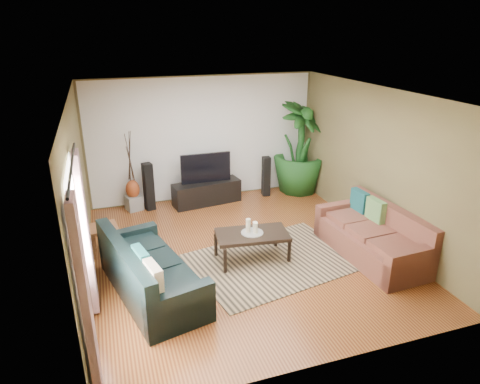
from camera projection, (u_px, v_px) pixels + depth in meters
name	position (u px, v px, depth m)	size (l,w,h in m)	color
floor	(244.00, 253.00, 7.37)	(5.50, 5.50, 0.00)	brown
ceiling	(244.00, 94.00, 6.39)	(5.50, 5.50, 0.00)	white
wall_back	(203.00, 139.00, 9.31)	(5.00, 5.00, 0.00)	brown
wall_front	(329.00, 263.00, 4.45)	(5.00, 5.00, 0.00)	brown
wall_left	(80.00, 197.00, 6.15)	(5.50, 5.50, 0.00)	brown
wall_right	(377.00, 164.00, 7.61)	(5.50, 5.50, 0.00)	brown
backwall_panel	(203.00, 139.00, 9.30)	(4.90, 4.90, 0.00)	white
window_pane	(78.00, 244.00, 4.72)	(1.80, 1.80, 0.00)	white
curtain_near	(86.00, 301.00, 4.16)	(0.08, 0.35, 2.20)	gray
curtain_far	(86.00, 234.00, 5.49)	(0.08, 0.35, 2.20)	gray
curtain_rod	(71.00, 166.00, 4.41)	(0.03, 0.03, 1.90)	black
sofa_left	(151.00, 267.00, 6.13)	(2.17, 0.93, 0.85)	black
sofa_right	(372.00, 233.00, 7.13)	(2.08, 0.93, 0.85)	brown
area_rug	(274.00, 261.00, 7.11)	(2.64, 1.87, 0.01)	#9F855D
coffee_table	(252.00, 246.00, 7.09)	(1.18, 0.64, 0.48)	black
candle_tray	(252.00, 233.00, 7.00)	(0.36, 0.36, 0.02)	gray
candle_tall	(248.00, 225.00, 6.96)	(0.07, 0.07, 0.24)	beige
candle_mid	(255.00, 228.00, 6.94)	(0.07, 0.07, 0.18)	white
candle_short	(255.00, 226.00, 7.04)	(0.07, 0.07, 0.15)	silver
tv_stand	(207.00, 193.00, 9.34)	(1.48, 0.44, 0.49)	black
television	(206.00, 168.00, 9.15)	(1.08, 0.06, 0.64)	black
speaker_left	(149.00, 187.00, 8.94)	(0.18, 0.20, 1.02)	black
speaker_right	(266.00, 176.00, 9.71)	(0.16, 0.18, 0.91)	black
potted_plant	(300.00, 148.00, 9.76)	(1.18, 1.18, 2.11)	#184819
plant_pot	(298.00, 185.00, 10.08)	(0.39, 0.39, 0.30)	black
pedestal	(134.00, 203.00, 9.05)	(0.31, 0.31, 0.31)	gray
vase	(133.00, 189.00, 8.94)	(0.29, 0.29, 0.40)	#943D1A
side_table	(105.00, 239.00, 7.31)	(0.46, 0.46, 0.49)	brown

